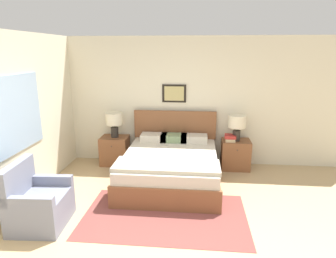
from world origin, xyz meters
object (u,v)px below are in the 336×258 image
at_px(nightstand_near_window, 115,150).
at_px(table_lamp_by_door, 237,124).
at_px(bed, 171,166).
at_px(nightstand_by_door, 235,154).
at_px(armchair, 38,204).
at_px(table_lamp_near_window, 114,121).

bearing_deg(nightstand_near_window, table_lamp_by_door, -0.22).
xyz_separation_m(bed, nightstand_near_window, (-1.24, 0.78, -0.01)).
relative_size(bed, nightstand_by_door, 3.51).
distance_m(armchair, nightstand_near_window, 2.37).
bearing_deg(armchair, bed, 129.33).
xyz_separation_m(armchair, nightstand_near_window, (0.43, 2.33, -0.01)).
height_order(bed, nightstand_near_window, bed).
relative_size(nightstand_near_window, table_lamp_near_window, 1.15).
bearing_deg(armchair, nightstand_near_window, 166.08).
bearing_deg(nightstand_by_door, table_lamp_near_window, -179.78).
relative_size(armchair, nightstand_near_window, 1.51).
bearing_deg(table_lamp_near_window, nightstand_near_window, 148.55).
relative_size(bed, armchair, 2.32).
relative_size(nightstand_by_door, table_lamp_by_door, 1.15).
xyz_separation_m(nightstand_near_window, nightstand_by_door, (2.48, 0.00, 0.00)).
distance_m(nightstand_near_window, table_lamp_by_door, 2.55).
distance_m(bed, nightstand_near_window, 1.47).
height_order(nightstand_near_window, nightstand_by_door, same).
height_order(nightstand_near_window, table_lamp_near_window, table_lamp_near_window).
distance_m(bed, nightstand_by_door, 1.47).
xyz_separation_m(armchair, table_lamp_near_window, (0.44, 2.32, 0.63)).
relative_size(bed, table_lamp_by_door, 4.04).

